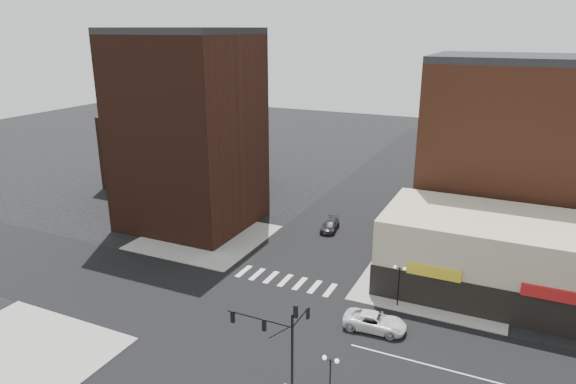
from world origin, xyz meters
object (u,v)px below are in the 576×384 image
at_px(white_suv, 375,322).
at_px(dark_sedan_north, 330,226).
at_px(street_lamp_se_a, 330,370).
at_px(street_lamp_ne, 399,276).
at_px(traffic_signal, 282,334).

bearing_deg(white_suv, dark_sedan_north, 26.51).
relative_size(street_lamp_se_a, street_lamp_ne, 1.00).
distance_m(traffic_signal, street_lamp_ne, 16.62).
bearing_deg(street_lamp_ne, street_lamp_se_a, -93.58).
distance_m(street_lamp_se_a, dark_sedan_north, 33.81).
height_order(traffic_signal, white_suv, traffic_signal).
bearing_deg(street_lamp_se_a, street_lamp_ne, 86.42).
xyz_separation_m(traffic_signal, street_lamp_ne, (4.76, 15.83, -1.67)).
bearing_deg(street_lamp_ne, dark_sedan_north, 129.39).
height_order(street_lamp_se_a, street_lamp_ne, same).
bearing_deg(street_lamp_se_a, white_suv, 89.42).
height_order(street_lamp_se_a, white_suv, street_lamp_se_a).
distance_m(white_suv, dark_sedan_north, 23.61).
xyz_separation_m(street_lamp_ne, white_suv, (-0.89, -4.81, -2.52)).
height_order(traffic_signal, dark_sedan_north, traffic_signal).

